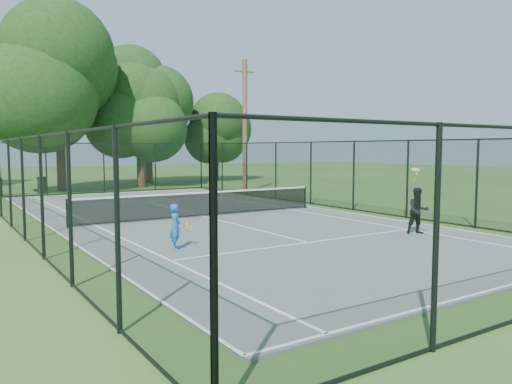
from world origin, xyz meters
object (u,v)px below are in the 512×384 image
utility_pole (245,125)px  player_black (418,211)px  trash_bin_right (42,185)px  player_blue (176,227)px  tennis_net (203,203)px

utility_pole → player_black: (-3.75, -16.10, -3.30)m
trash_bin_right → player_blue: (-0.25, -19.95, 0.16)m
tennis_net → player_black: 8.02m
tennis_net → utility_pole: bearing=50.3°
utility_pole → tennis_net: bearing=-129.7°
utility_pole → player_blue: 18.28m
trash_bin_right → player_black: size_ratio=0.49×
trash_bin_right → player_black: (6.94, -21.80, 0.28)m
utility_pole → player_blue: (-10.94, -14.25, -3.42)m
tennis_net → player_blue: 6.28m
utility_pole → player_black: 16.86m
trash_bin_right → utility_pole: (10.69, -5.70, 3.58)m
player_blue → tennis_net: bearing=56.6°
trash_bin_right → player_black: player_black is taller
tennis_net → trash_bin_right: 15.05m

